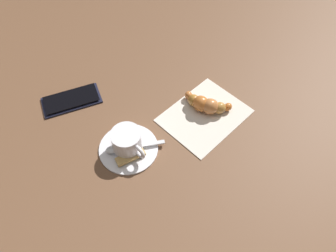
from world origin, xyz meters
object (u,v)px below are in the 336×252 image
at_px(espresso_cup, 127,141).
at_px(teaspoon, 126,148).
at_px(cell_phone, 71,100).
at_px(sugar_packet, 130,157).
at_px(croissant, 206,104).
at_px(saucer, 128,148).
at_px(napkin, 205,115).

relative_size(espresso_cup, teaspoon, 0.81).
bearing_deg(cell_phone, sugar_packet, 84.09).
height_order(teaspoon, croissant, croissant).
distance_m(espresso_cup, teaspoon, 0.02).
distance_m(teaspoon, croissant, 0.22).
xyz_separation_m(croissant, cell_phone, (0.19, -0.27, -0.02)).
bearing_deg(croissant, sugar_packet, -10.49).
height_order(saucer, espresso_cup, espresso_cup).
distance_m(napkin, croissant, 0.03).
distance_m(espresso_cup, croissant, 0.21).
bearing_deg(teaspoon, napkin, 159.06).
relative_size(sugar_packet, napkin, 0.33).
distance_m(saucer, napkin, 0.20).
height_order(saucer, teaspoon, teaspoon).
bearing_deg(espresso_cup, sugar_packet, 54.51).
bearing_deg(saucer, napkin, 158.71).
relative_size(teaspoon, croissant, 0.93).
bearing_deg(napkin, saucer, -21.29).
relative_size(saucer, sugar_packet, 2.04).
bearing_deg(sugar_packet, croissant, 10.96).
bearing_deg(sugar_packet, napkin, 7.66).
height_order(espresso_cup, croissant, espresso_cup).
height_order(espresso_cup, sugar_packet, espresso_cup).
bearing_deg(teaspoon, saucer, 169.24).
bearing_deg(teaspoon, sugar_packet, 69.27).
bearing_deg(saucer, teaspoon, -10.76).
distance_m(saucer, teaspoon, 0.01).
relative_size(espresso_cup, napkin, 0.46).
relative_size(espresso_cup, croissant, 0.75).
xyz_separation_m(saucer, teaspoon, (0.01, -0.00, 0.01)).
relative_size(espresso_cup, sugar_packet, 1.39).
bearing_deg(cell_phone, espresso_cup, 87.71).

